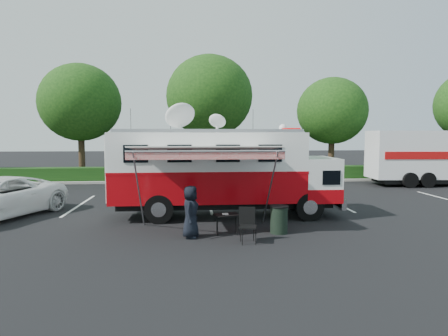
{
  "coord_description": "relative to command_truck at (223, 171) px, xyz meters",
  "views": [
    {
      "loc": [
        -1.34,
        -15.71,
        3.32
      ],
      "look_at": [
        0.0,
        0.5,
        1.9
      ],
      "focal_mm": 32.0,
      "sensor_mm": 36.0,
      "label": 1
    }
  ],
  "objects": [
    {
      "name": "ground_plane",
      "position": [
        0.08,
        0.0,
        -1.84
      ],
      "size": [
        120.0,
        120.0,
        0.0
      ],
      "primitive_type": "plane",
      "color": "black",
      "rests_on": "ground"
    },
    {
      "name": "back_border",
      "position": [
        1.22,
        12.9,
        3.16
      ],
      "size": [
        60.0,
        6.14,
        8.87
      ],
      "color": "#9E998E",
      "rests_on": "ground_plane"
    },
    {
      "name": "stall_lines",
      "position": [
        -0.42,
        3.0,
        -1.83
      ],
      "size": [
        24.12,
        5.5,
        0.01
      ],
      "color": "silver",
      "rests_on": "ground_plane"
    },
    {
      "name": "command_truck",
      "position": [
        0.0,
        0.0,
        0.0
      ],
      "size": [
        8.94,
        2.46,
        4.3
      ],
      "color": "black",
      "rests_on": "ground_plane"
    },
    {
      "name": "awning",
      "position": [
        -0.8,
        -2.56,
        0.92
      ],
      "size": [
        4.88,
        2.53,
        2.95
      ],
      "color": "silver",
      "rests_on": "ground_plane"
    },
    {
      "name": "person",
      "position": [
        -1.29,
        -3.19,
        -1.84
      ],
      "size": [
        0.7,
        0.92,
        1.67
      ],
      "primitive_type": "imported",
      "rotation": [
        0.0,
        0.0,
        1.34
      ],
      "color": "black",
      "rests_on": "ground_plane"
    },
    {
      "name": "folding_table",
      "position": [
        -0.1,
        -2.84,
        -1.22
      ],
      "size": [
        0.92,
        0.77,
        0.67
      ],
      "color": "black",
      "rests_on": "ground_plane"
    },
    {
      "name": "folding_chair",
      "position": [
        0.44,
        -3.85,
        -1.2
      ],
      "size": [
        0.61,
        0.64,
        1.07
      ],
      "color": "black",
      "rests_on": "ground_plane"
    },
    {
      "name": "trash_bin",
      "position": [
        1.64,
        -2.85,
        -1.37
      ],
      "size": [
        0.62,
        0.62,
        0.92
      ],
      "color": "black",
      "rests_on": "ground_plane"
    }
  ]
}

